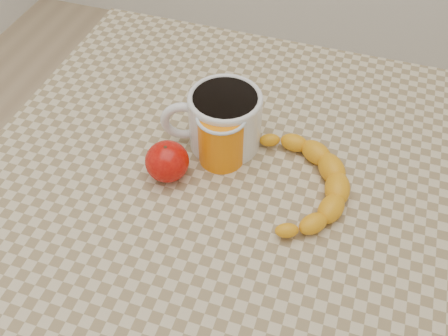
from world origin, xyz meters
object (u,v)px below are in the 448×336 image
(orange_juice_glass, at_px, (222,137))
(table, at_px, (224,209))
(coffee_mug, at_px, (223,118))
(banana, at_px, (302,182))
(apple, at_px, (167,161))

(orange_juice_glass, bearing_deg, table, -66.49)
(table, relative_size, coffee_mug, 4.52)
(table, distance_m, banana, 0.16)
(table, distance_m, orange_juice_glass, 0.14)
(table, relative_size, banana, 2.94)
(table, height_order, orange_juice_glass, orange_juice_glass)
(coffee_mug, height_order, apple, coffee_mug)
(coffee_mug, xyz_separation_m, apple, (-0.06, -0.10, -0.02))
(orange_juice_glass, relative_size, banana, 0.34)
(apple, height_order, banana, apple)
(banana, bearing_deg, orange_juice_glass, 156.96)
(coffee_mug, distance_m, apple, 0.12)
(coffee_mug, height_order, orange_juice_glass, coffee_mug)
(coffee_mug, xyz_separation_m, orange_juice_glass, (0.01, -0.04, -0.01))
(orange_juice_glass, xyz_separation_m, apple, (-0.07, -0.06, -0.02))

